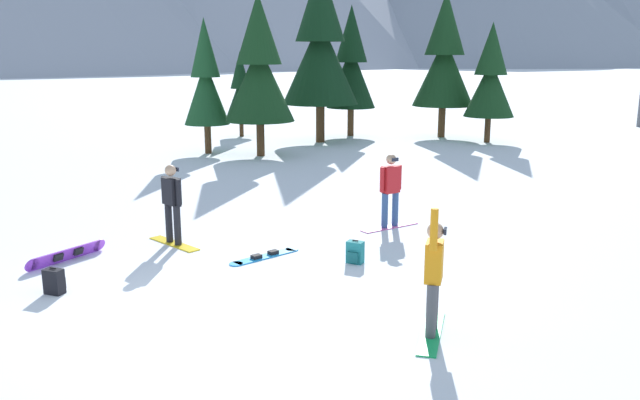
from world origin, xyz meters
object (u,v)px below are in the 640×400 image
at_px(snowboarder_background, 391,189).
at_px(pine_tree_young, 206,81).
at_px(backpack_black, 54,282).
at_px(pine_tree_leaning, 320,46).
at_px(snowboarder_midground, 172,203).
at_px(snowboarder_foreground, 434,275).
at_px(pine_tree_slender, 351,65).
at_px(loose_snowboard_near_right, 265,256).
at_px(pine_tree_short, 241,91).
at_px(loose_snowboard_near_left, 67,255).
at_px(backpack_teal, 355,253).
at_px(pine_tree_broad, 259,68).
at_px(pine_tree_twin, 490,78).
at_px(pine_tree_tall, 444,58).

xyz_separation_m(snowboarder_background, pine_tree_young, (-5.68, 11.79, 2.00)).
height_order(backpack_black, pine_tree_leaning, pine_tree_leaning).
bearing_deg(snowboarder_midground, pine_tree_leaning, 76.35).
xyz_separation_m(snowboarder_foreground, pine_tree_slender, (0.93, 23.19, 2.48)).
relative_size(snowboarder_foreground, loose_snowboard_near_right, 1.33).
bearing_deg(snowboarder_foreground, pine_tree_short, 100.83).
height_order(snowboarder_midground, loose_snowboard_near_right, snowboarder_midground).
xyz_separation_m(loose_snowboard_near_left, backpack_teal, (5.70, -0.37, 0.07)).
bearing_deg(pine_tree_slender, snowboarder_midground, -106.72).
relative_size(pine_tree_young, pine_tree_broad, 0.86).
bearing_deg(snowboarder_background, snowboarder_midground, -166.57).
relative_size(snowboarder_midground, backpack_black, 3.70).
xyz_separation_m(snowboarder_foreground, pine_tree_twin, (6.95, 20.50, 1.99)).
bearing_deg(pine_tree_young, pine_tree_twin, 12.47).
bearing_deg(pine_tree_young, backpack_black, -92.66).
bearing_deg(snowboarder_background, pine_tree_broad, 107.66).
relative_size(snowboarder_midground, pine_tree_slender, 0.28).
bearing_deg(snowboarder_background, backpack_teal, -112.50).
bearing_deg(pine_tree_slender, backpack_teal, -94.99).
relative_size(pine_tree_twin, pine_tree_young, 0.99).
distance_m(loose_snowboard_near_right, pine_tree_tall, 20.58).
bearing_deg(pine_tree_broad, pine_tree_tall, 32.61).
distance_m(pine_tree_short, pine_tree_tall, 9.85).
height_order(pine_tree_short, pine_tree_broad, pine_tree_broad).
xyz_separation_m(snowboarder_background, pine_tree_slender, (0.64, 17.21, 2.47)).
relative_size(loose_snowboard_near_right, pine_tree_short, 0.36).
height_order(snowboarder_foreground, backpack_black, snowboarder_foreground).
relative_size(pine_tree_slender, pine_tree_short, 1.53).
bearing_deg(pine_tree_short, snowboarder_midground, -90.52).
height_order(pine_tree_twin, pine_tree_tall, pine_tree_tall).
relative_size(snowboarder_midground, pine_tree_young, 0.32).
height_order(snowboarder_background, loose_snowboard_near_left, snowboarder_background).
xyz_separation_m(backpack_black, pine_tree_short, (1.71, 21.21, 2.00)).
distance_m(snowboarder_background, pine_tree_broad, 11.85).
distance_m(backpack_teal, pine_tree_young, 15.37).
relative_size(loose_snowboard_near_left, backpack_black, 3.37).
height_order(snowboarder_foreground, pine_tree_young, pine_tree_young).
distance_m(loose_snowboard_near_right, pine_tree_short, 19.54).
distance_m(pine_tree_twin, pine_tree_leaning, 7.76).
xyz_separation_m(pine_tree_slender, pine_tree_tall, (4.36, -0.72, 0.33)).
relative_size(snowboarder_background, pine_tree_slender, 0.28).
height_order(snowboarder_foreground, snowboarder_background, snowboarder_foreground).
bearing_deg(pine_tree_young, snowboarder_background, -64.26).
xyz_separation_m(backpack_teal, pine_tree_short, (-3.62, 19.80, 2.00)).
relative_size(loose_snowboard_near_right, pine_tree_slender, 0.24).
xyz_separation_m(loose_snowboard_near_left, pine_tree_short, (2.08, 19.42, 2.08)).
relative_size(snowboarder_background, pine_tree_tall, 0.26).
bearing_deg(pine_tree_leaning, pine_tree_slender, 54.41).
xyz_separation_m(loose_snowboard_near_right, pine_tree_slender, (3.52, 19.37, 3.38)).
xyz_separation_m(backpack_black, pine_tree_tall, (11.42, 20.52, 3.52)).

